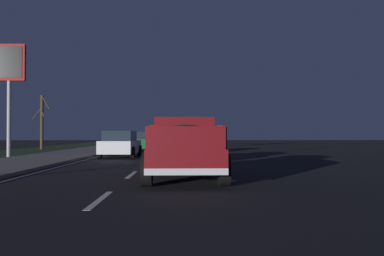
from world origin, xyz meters
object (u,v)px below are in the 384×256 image
at_px(pickup_truck, 184,146).
at_px(gas_price_sign, 9,72).
at_px(sedan_red, 183,142).
at_px(sedan_green, 140,141).
at_px(bare_tree_far, 42,121).
at_px(sedan_white, 120,144).
at_px(sedan_silver, 188,145).

bearing_deg(pickup_truck, gas_price_sign, 40.03).
bearing_deg(gas_price_sign, sedan_red, -63.53).
xyz_separation_m(sedan_green, bare_tree_far, (4.69, 9.21, 1.75)).
xyz_separation_m(sedan_red, gas_price_sign, (-5.16, 10.36, 4.28)).
relative_size(sedan_white, gas_price_sign, 0.66).
relative_size(sedan_green, sedan_red, 1.00).
relative_size(sedan_red, bare_tree_far, 0.90).
relative_size(sedan_green, sedan_white, 0.99).
height_order(pickup_truck, gas_price_sign, gas_price_sign).
height_order(sedan_red, gas_price_sign, gas_price_sign).
xyz_separation_m(pickup_truck, sedan_red, (17.56, 0.05, -0.20)).
xyz_separation_m(pickup_truck, sedan_silver, (8.40, -0.20, -0.20)).
bearing_deg(sedan_red, sedan_silver, -178.43).
xyz_separation_m(sedan_silver, gas_price_sign, (4.00, 10.61, 4.28)).
distance_m(sedan_silver, gas_price_sign, 12.12).
relative_size(pickup_truck, sedan_silver, 1.23).
xyz_separation_m(sedan_green, gas_price_sign, (-7.71, 7.00, 4.28)).
xyz_separation_m(pickup_truck, bare_tree_far, (24.80, 12.62, 1.55)).
bearing_deg(sedan_red, bare_tree_far, 60.07).
height_order(sedan_green, gas_price_sign, gas_price_sign).
bearing_deg(sedan_silver, sedan_red, 1.57).
height_order(sedan_red, sedan_white, same).
bearing_deg(pickup_truck, sedan_red, 0.16).
distance_m(sedan_silver, sedan_white, 4.89).
bearing_deg(pickup_truck, sedan_green, 9.63).
height_order(sedan_green, sedan_white, same).
distance_m(pickup_truck, sedan_red, 17.56).
bearing_deg(gas_price_sign, bare_tree_far, 10.10).
relative_size(sedan_red, sedan_white, 1.00).
relative_size(sedan_silver, gas_price_sign, 0.65).
bearing_deg(sedan_silver, gas_price_sign, 69.34).
bearing_deg(sedan_white, sedan_silver, -128.41).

